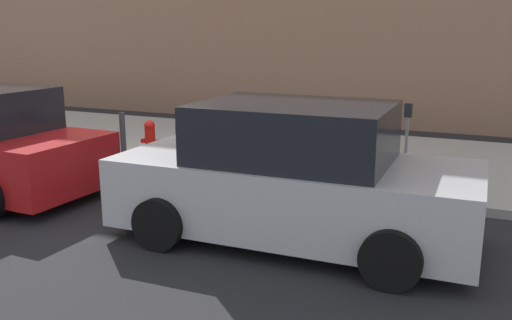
% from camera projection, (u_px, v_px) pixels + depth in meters
% --- Properties ---
extents(ground_plane, '(40.00, 40.00, 0.00)m').
position_uv_depth(ground_plane, '(128.00, 173.00, 10.14)').
color(ground_plane, black).
extents(sidewalk_curb, '(18.00, 5.00, 0.14)m').
position_uv_depth(sidewalk_curb, '(196.00, 144.00, 12.36)').
color(sidewalk_curb, '#9E9B93').
rests_on(sidewalk_curb, ground_plane).
extents(suitcase_teal_0, '(0.40, 0.24, 0.56)m').
position_uv_depth(suitcase_teal_0, '(352.00, 164.00, 9.16)').
color(suitcase_teal_0, '#0F606B').
rests_on(suitcase_teal_0, sidewalk_curb).
extents(suitcase_silver_1, '(0.40, 0.22, 0.63)m').
position_uv_depth(suitcase_silver_1, '(325.00, 160.00, 9.31)').
color(suitcase_silver_1, '#9EA0A8').
rests_on(suitcase_silver_1, sidewalk_curb).
extents(suitcase_red_2, '(0.39, 0.26, 0.66)m').
position_uv_depth(suitcase_red_2, '(302.00, 155.00, 9.60)').
color(suitcase_red_2, red).
rests_on(suitcase_red_2, sidewalk_curb).
extents(suitcase_black_3, '(0.40, 0.20, 0.97)m').
position_uv_depth(suitcase_black_3, '(276.00, 150.00, 9.65)').
color(suitcase_black_3, black).
rests_on(suitcase_black_3, sidewalk_curb).
extents(suitcase_navy_4, '(0.38, 0.26, 0.88)m').
position_uv_depth(suitcase_navy_4, '(253.00, 152.00, 9.89)').
color(suitcase_navy_4, navy).
rests_on(suitcase_navy_4, sidewalk_curb).
extents(suitcase_olive_5, '(0.38, 0.27, 0.94)m').
position_uv_depth(suitcase_olive_5, '(230.00, 147.00, 9.99)').
color(suitcase_olive_5, '#59601E').
rests_on(suitcase_olive_5, sidewalk_curb).
extents(suitcase_maroon_6, '(0.42, 0.19, 1.05)m').
position_uv_depth(suitcase_maroon_6, '(211.00, 143.00, 10.29)').
color(suitcase_maroon_6, maroon).
rests_on(suitcase_maroon_6, sidewalk_curb).
extents(suitcase_teal_7, '(0.37, 0.27, 0.97)m').
position_uv_depth(suitcase_teal_7, '(188.00, 143.00, 10.40)').
color(suitcase_teal_7, '#0F606B').
rests_on(suitcase_teal_7, sidewalk_curb).
extents(fire_hydrant, '(0.39, 0.21, 0.72)m').
position_uv_depth(fire_hydrant, '(150.00, 138.00, 10.73)').
color(fire_hydrant, red).
rests_on(fire_hydrant, sidewalk_curb).
extents(bollard_post, '(0.11, 0.11, 0.87)m').
position_uv_depth(bollard_post, '(123.00, 134.00, 10.79)').
color(bollard_post, '#333338').
rests_on(bollard_post, sidewalk_curb).
extents(parking_meter, '(0.12, 0.09, 1.27)m').
position_uv_depth(parking_meter, '(407.00, 131.00, 8.99)').
color(parking_meter, slate).
rests_on(parking_meter, sidewalk_curb).
extents(parked_car_silver_0, '(4.41, 2.12, 1.71)m').
position_uv_depth(parked_car_silver_0, '(293.00, 178.00, 6.81)').
color(parked_car_silver_0, '#B2B5BA').
rests_on(parked_car_silver_0, ground_plane).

